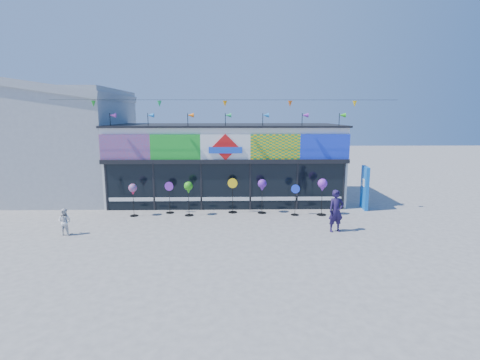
{
  "coord_description": "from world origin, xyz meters",
  "views": [
    {
      "loc": [
        0.33,
        -14.52,
        4.69
      ],
      "look_at": [
        0.67,
        2.0,
        1.74
      ],
      "focal_mm": 28.0,
      "sensor_mm": 36.0,
      "label": 1
    }
  ],
  "objects_px": {
    "blue_sign": "(365,188)",
    "spinner_1": "(169,197)",
    "spinner_4": "(262,186)",
    "spinner_3": "(233,195)",
    "child": "(65,222)",
    "spinner_2": "(188,189)",
    "spinner_5": "(295,199)",
    "spinner_0": "(133,190)",
    "adult_man": "(336,211)",
    "spinner_6": "(322,186)"
  },
  "relations": [
    {
      "from": "child",
      "to": "spinner_1",
      "type": "bearing_deg",
      "value": -128.68
    },
    {
      "from": "blue_sign",
      "to": "spinner_5",
      "type": "height_order",
      "value": "blue_sign"
    },
    {
      "from": "blue_sign",
      "to": "spinner_1",
      "type": "relative_size",
      "value": 1.41
    },
    {
      "from": "spinner_4",
      "to": "child",
      "type": "relative_size",
      "value": 1.55
    },
    {
      "from": "spinner_1",
      "to": "spinner_3",
      "type": "bearing_deg",
      "value": 0.29
    },
    {
      "from": "spinner_0",
      "to": "spinner_5",
      "type": "bearing_deg",
      "value": 0.11
    },
    {
      "from": "spinner_2",
      "to": "spinner_5",
      "type": "relative_size",
      "value": 1.11
    },
    {
      "from": "blue_sign",
      "to": "spinner_5",
      "type": "bearing_deg",
      "value": -156.73
    },
    {
      "from": "spinner_1",
      "to": "spinner_5",
      "type": "xyz_separation_m",
      "value": [
        5.91,
        -0.49,
        -0.03
      ]
    },
    {
      "from": "spinner_1",
      "to": "adult_man",
      "type": "relative_size",
      "value": 0.89
    },
    {
      "from": "spinner_1",
      "to": "spinner_4",
      "type": "xyz_separation_m",
      "value": [
        4.39,
        -0.11,
        0.51
      ]
    },
    {
      "from": "spinner_4",
      "to": "spinner_3",
      "type": "bearing_deg",
      "value": 174.92
    },
    {
      "from": "spinner_3",
      "to": "spinner_5",
      "type": "relative_size",
      "value": 1.15
    },
    {
      "from": "blue_sign",
      "to": "spinner_2",
      "type": "height_order",
      "value": "blue_sign"
    },
    {
      "from": "child",
      "to": "spinner_2",
      "type": "bearing_deg",
      "value": -139.63
    },
    {
      "from": "spinner_1",
      "to": "spinner_6",
      "type": "height_order",
      "value": "spinner_6"
    },
    {
      "from": "spinner_3",
      "to": "spinner_6",
      "type": "relative_size",
      "value": 0.96
    },
    {
      "from": "spinner_2",
      "to": "spinner_3",
      "type": "xyz_separation_m",
      "value": [
        2.03,
        0.49,
        -0.4
      ]
    },
    {
      "from": "spinner_5",
      "to": "child",
      "type": "height_order",
      "value": "spinner_5"
    },
    {
      "from": "spinner_4",
      "to": "adult_man",
      "type": "relative_size",
      "value": 0.96
    },
    {
      "from": "spinner_1",
      "to": "spinner_3",
      "type": "relative_size",
      "value": 0.91
    },
    {
      "from": "spinner_0",
      "to": "spinner_6",
      "type": "relative_size",
      "value": 0.88
    },
    {
      "from": "spinner_3",
      "to": "child",
      "type": "xyz_separation_m",
      "value": [
        -6.56,
        -3.19,
        -0.35
      ]
    },
    {
      "from": "blue_sign",
      "to": "child",
      "type": "height_order",
      "value": "blue_sign"
    },
    {
      "from": "spinner_1",
      "to": "spinner_2",
      "type": "relative_size",
      "value": 0.94
    },
    {
      "from": "spinner_3",
      "to": "spinner_6",
      "type": "bearing_deg",
      "value": -7.33
    },
    {
      "from": "adult_man",
      "to": "spinner_5",
      "type": "bearing_deg",
      "value": 105.09
    },
    {
      "from": "spinner_2",
      "to": "adult_man",
      "type": "height_order",
      "value": "adult_man"
    },
    {
      "from": "spinner_2",
      "to": "adult_man",
      "type": "bearing_deg",
      "value": -22.24
    },
    {
      "from": "spinner_0",
      "to": "adult_man",
      "type": "xyz_separation_m",
      "value": [
        8.7,
        -2.49,
        -0.37
      ]
    },
    {
      "from": "spinner_0",
      "to": "spinner_4",
      "type": "xyz_separation_m",
      "value": [
        5.97,
        0.4,
        0.09
      ]
    },
    {
      "from": "blue_sign",
      "to": "adult_man",
      "type": "bearing_deg",
      "value": -117.78
    },
    {
      "from": "spinner_0",
      "to": "spinner_2",
      "type": "xyz_separation_m",
      "value": [
        2.54,
        0.03,
        0.06
      ]
    },
    {
      "from": "spinner_5",
      "to": "spinner_1",
      "type": "bearing_deg",
      "value": 175.24
    },
    {
      "from": "spinner_1",
      "to": "spinner_5",
      "type": "distance_m",
      "value": 5.93
    },
    {
      "from": "spinner_4",
      "to": "spinner_0",
      "type": "bearing_deg",
      "value": -176.19
    },
    {
      "from": "spinner_4",
      "to": "spinner_6",
      "type": "xyz_separation_m",
      "value": [
        2.75,
        -0.41,
        0.07
      ]
    },
    {
      "from": "spinner_5",
      "to": "spinner_4",
      "type": "bearing_deg",
      "value": 165.82
    },
    {
      "from": "spinner_0",
      "to": "blue_sign",
      "type": "bearing_deg",
      "value": 5.95
    },
    {
      "from": "blue_sign",
      "to": "spinner_3",
      "type": "distance_m",
      "value": 6.58
    },
    {
      "from": "spinner_2",
      "to": "blue_sign",
      "type": "bearing_deg",
      "value": 7.51
    },
    {
      "from": "spinner_0",
      "to": "spinner_2",
      "type": "distance_m",
      "value": 2.54
    },
    {
      "from": "spinner_6",
      "to": "child",
      "type": "height_order",
      "value": "spinner_6"
    },
    {
      "from": "spinner_0",
      "to": "spinner_4",
      "type": "distance_m",
      "value": 5.98
    },
    {
      "from": "adult_man",
      "to": "child",
      "type": "relative_size",
      "value": 1.61
    },
    {
      "from": "spinner_2",
      "to": "spinner_6",
      "type": "distance_m",
      "value": 6.18
    },
    {
      "from": "child",
      "to": "spinner_0",
      "type": "bearing_deg",
      "value": -117.08
    },
    {
      "from": "blue_sign",
      "to": "spinner_4",
      "type": "xyz_separation_m",
      "value": [
        -5.15,
        -0.76,
        0.24
      ]
    },
    {
      "from": "blue_sign",
      "to": "spinner_2",
      "type": "relative_size",
      "value": 1.32
    },
    {
      "from": "blue_sign",
      "to": "spinner_2",
      "type": "distance_m",
      "value": 8.66
    }
  ]
}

